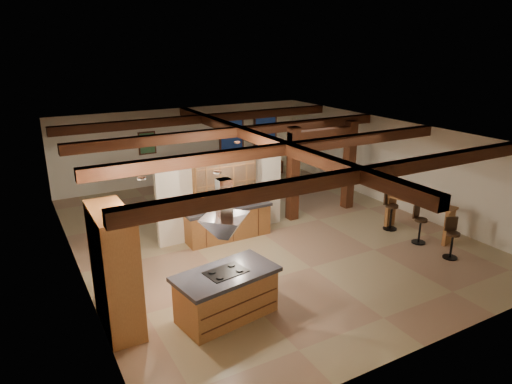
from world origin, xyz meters
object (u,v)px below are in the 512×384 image
dining_table (204,195)px  sofa (241,169)px  kitchen_island (226,294)px  bar_counter (419,212)px

dining_table → sofa: (2.63, 2.35, -0.01)m
kitchen_island → bar_counter: 6.66m
kitchen_island → dining_table: kitchen_island is taller
sofa → bar_counter: bearing=120.3°
bar_counter → kitchen_island: bearing=-170.9°
kitchen_island → dining_table: 6.76m
dining_table → bar_counter: size_ratio=0.94×
kitchen_island → bar_counter: bearing=9.1°
kitchen_island → bar_counter: (6.57, 1.05, 0.19)m
bar_counter → sofa: bearing=102.5°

